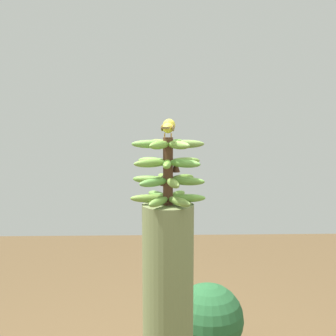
# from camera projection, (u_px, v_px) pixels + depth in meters

# --- Properties ---
(banana_bunch) EXTENTS (0.32, 0.32, 0.29)m
(banana_bunch) POSITION_uv_depth(u_px,v_px,m) (168.00, 171.00, 1.75)
(banana_bunch) COLOR #4C2D1E
(banana_bunch) RESTS_ON banana_tree
(perched_bird) EXTENTS (0.07, 0.19, 0.08)m
(perched_bird) POSITION_uv_depth(u_px,v_px,m) (168.00, 127.00, 1.74)
(perched_bird) COLOR #C68933
(perched_bird) RESTS_ON banana_bunch
(tropical_shrub) EXTENTS (0.47, 0.47, 0.55)m
(tropical_shrub) POSITION_uv_depth(u_px,v_px,m) (208.00, 319.00, 2.77)
(tropical_shrub) COLOR brown
(tropical_shrub) RESTS_ON ground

